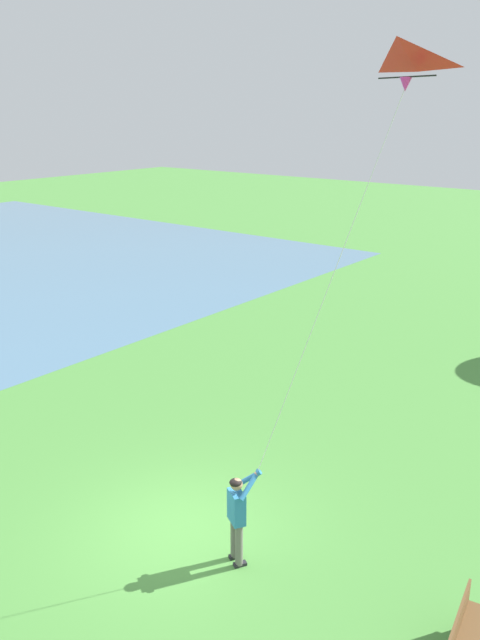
% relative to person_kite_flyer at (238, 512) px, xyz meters
% --- Properties ---
extents(ground_plane, '(120.00, 120.00, 0.00)m').
position_rel_person_kite_flyer_xyz_m(ground_plane, '(-1.51, 0.08, -1.05)').
color(ground_plane, '#4C8E3D').
extents(person_kite_flyer, '(0.53, 0.62, 1.83)m').
position_rel_person_kite_flyer_xyz_m(person_kite_flyer, '(0.00, 0.00, 0.00)').
color(person_kite_flyer, '#232328').
rests_on(person_kite_flyer, ground).
extents(flying_kite, '(1.91, 2.40, 7.12)m').
position_rel_person_kite_flyer_xyz_m(flying_kite, '(1.38, 2.24, 7.44)').
color(flying_kite, red).
extents(park_bench_near_walkway, '(0.66, 1.55, 0.88)m').
position_rel_person_kite_flyer_xyz_m(park_bench_near_walkway, '(4.05, 0.34, -0.54)').
color(park_bench_near_walkway, brown).
rests_on(park_bench_near_walkway, ground).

